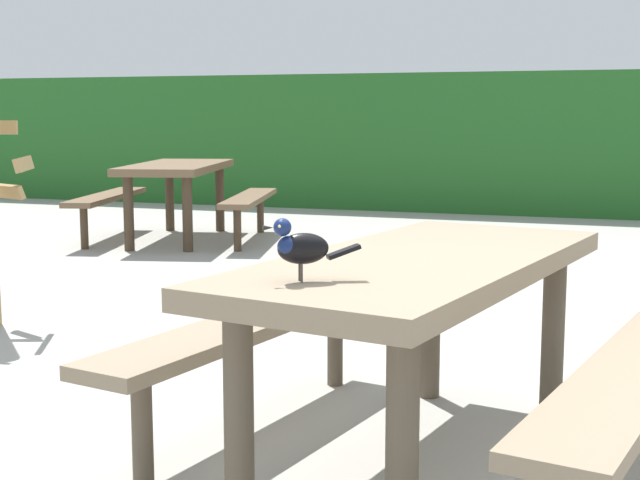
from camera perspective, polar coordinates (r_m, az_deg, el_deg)
name	(u,v)px	position (r m, az deg, el deg)	size (l,w,h in m)	color
hedge_wall	(604,142)	(11.92, 17.62, 5.96)	(28.00, 2.26, 1.70)	#235B23
picnic_table_foreground	(420,308)	(3.10, 6.41, -4.31)	(1.99, 2.02, 0.74)	#84725B
bird_grackle	(300,246)	(2.55, -1.31, -0.39)	(0.25, 0.18, 0.18)	black
picnic_table_mid_left	(177,183)	(8.69, -9.08, 3.62)	(2.03, 2.05, 0.74)	brown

